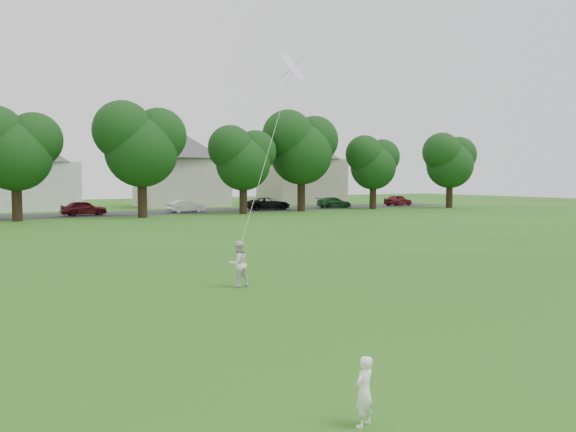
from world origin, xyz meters
TOP-DOWN VIEW (x-y plane):
  - ground at (0.00, 0.00)m, footprint 160.00×160.00m
  - street at (0.00, 42.00)m, footprint 90.00×7.00m
  - toddler at (-1.27, -3.61)m, footprint 0.39×0.31m
  - older_boy at (1.29, 5.60)m, footprint 0.73×0.60m
  - kite at (2.39, 5.88)m, footprint 1.68×1.02m
  - tree_row at (-1.58, 36.00)m, footprint 84.15×8.91m
  - parked_cars at (4.35, 41.00)m, footprint 72.90×2.61m
  - house_row at (2.87, 52.00)m, footprint 76.86×13.81m

SIDE VIEW (x-z plane):
  - ground at x=0.00m, z-range 0.00..0.00m
  - street at x=0.00m, z-range 0.00..0.01m
  - toddler at x=-1.27m, z-range 0.00..0.91m
  - parked_cars at x=4.35m, z-range -0.02..1.26m
  - older_boy at x=1.29m, z-range 0.00..1.36m
  - kite at x=2.39m, z-range 0.67..6.97m
  - house_row at x=2.87m, z-range -0.16..10.21m
  - tree_row at x=-1.58m, z-range 0.71..11.81m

